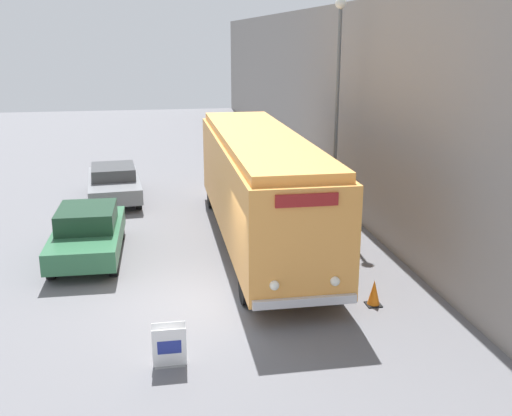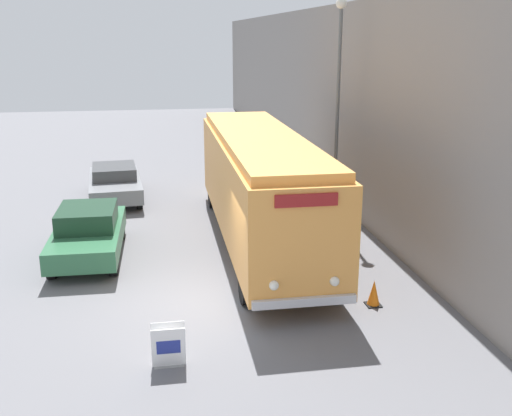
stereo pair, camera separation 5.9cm
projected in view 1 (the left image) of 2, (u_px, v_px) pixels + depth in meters
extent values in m
plane|color=slate|center=(209.00, 303.00, 14.55)|extent=(80.00, 80.00, 0.00)
cube|color=gray|center=(331.00, 102.00, 23.94)|extent=(0.30, 60.00, 7.39)
cylinder|color=black|center=(246.00, 284.00, 14.41)|extent=(0.28, 0.99, 0.99)
cylinder|color=black|center=(333.00, 278.00, 14.76)|extent=(0.28, 0.99, 0.99)
cylinder|color=black|center=(212.00, 194.00, 22.51)|extent=(0.28, 0.99, 0.99)
cylinder|color=black|center=(268.00, 192.00, 22.86)|extent=(0.28, 0.99, 0.99)
cube|color=#EF9E47|center=(260.00, 186.00, 18.26)|extent=(2.48, 11.35, 2.68)
cube|color=#FEA74B|center=(260.00, 138.00, 17.86)|extent=(2.28, 10.89, 0.24)
cube|color=silver|center=(305.00, 302.00, 13.17)|extent=(2.36, 0.12, 0.20)
sphere|color=white|center=(274.00, 285.00, 12.97)|extent=(0.22, 0.22, 0.22)
sphere|color=white|center=(335.00, 281.00, 13.19)|extent=(0.22, 0.22, 0.22)
cube|color=maroon|center=(307.00, 200.00, 12.57)|extent=(1.36, 0.06, 0.28)
cube|color=gray|center=(170.00, 366.00, 11.78)|extent=(0.59, 0.19, 0.01)
cube|color=white|center=(169.00, 348.00, 11.59)|extent=(0.66, 0.18, 0.87)
cube|color=white|center=(169.00, 344.00, 11.74)|extent=(0.66, 0.18, 0.87)
cube|color=navy|center=(169.00, 347.00, 11.57)|extent=(0.46, 0.06, 0.31)
cylinder|color=#595E60|center=(336.00, 119.00, 19.98)|extent=(0.12, 0.12, 7.13)
sphere|color=silver|center=(341.00, 3.00, 18.96)|extent=(0.36, 0.36, 0.36)
cylinder|color=black|center=(51.00, 267.00, 15.91)|extent=(0.22, 0.66, 0.66)
cylinder|color=black|center=(113.00, 264.00, 16.15)|extent=(0.22, 0.66, 0.66)
cylinder|color=black|center=(68.00, 232.00, 18.75)|extent=(0.22, 0.66, 0.66)
cylinder|color=black|center=(120.00, 229.00, 18.99)|extent=(0.22, 0.66, 0.66)
cube|color=#2D6642|center=(88.00, 237.00, 17.37)|extent=(1.95, 4.42, 0.58)
cube|color=#193824|center=(87.00, 217.00, 17.31)|extent=(1.63, 2.00, 0.58)
cylinder|color=black|center=(93.00, 204.00, 21.94)|extent=(0.22, 0.62, 0.62)
cylinder|color=black|center=(139.00, 201.00, 22.34)|extent=(0.22, 0.62, 0.62)
cylinder|color=black|center=(93.00, 184.00, 24.86)|extent=(0.22, 0.62, 0.62)
cylinder|color=black|center=(134.00, 182.00, 25.26)|extent=(0.22, 0.62, 0.62)
cube|color=slate|center=(114.00, 185.00, 23.52)|extent=(2.30, 4.69, 0.57)
cube|color=#3F4043|center=(113.00, 172.00, 23.48)|extent=(1.80, 2.18, 0.46)
cube|color=black|center=(373.00, 304.00, 14.44)|extent=(0.36, 0.36, 0.03)
cone|color=orange|center=(374.00, 292.00, 14.35)|extent=(0.30, 0.30, 0.61)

